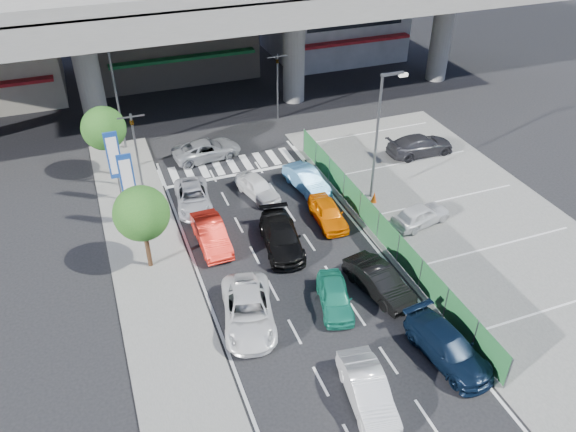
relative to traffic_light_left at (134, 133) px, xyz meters
name	(u,v)px	position (x,y,z in m)	size (l,w,h in m)	color
ground	(303,283)	(6.20, -12.00, -3.94)	(120.00, 120.00, 0.00)	black
parking_lot	(462,218)	(17.20, -10.00, -3.91)	(12.00, 28.00, 0.06)	#5D5D5A
sidewalk_left	(151,266)	(-0.80, -8.00, -3.88)	(4.00, 30.00, 0.12)	#5D5D5A
fence_run	(387,236)	(11.50, -11.00, -3.04)	(0.16, 22.00, 1.80)	#1D572B
expressway	(191,1)	(6.20, 10.00, 4.83)	(64.00, 14.00, 10.75)	slate
traffic_light_left	(134,133)	(0.00, 0.00, 0.00)	(1.60, 1.24, 5.20)	#595B60
traffic_light_right	(277,70)	(11.70, 7.00, 0.00)	(1.60, 1.24, 5.20)	#595B60
street_lamp_right	(380,127)	(13.37, -6.00, 0.83)	(1.65, 0.22, 8.00)	#595B60
street_lamp_left	(117,85)	(-0.13, 6.00, 0.83)	(1.65, 0.22, 8.00)	#595B60
signboard_near	(128,181)	(-1.00, -4.01, -0.87)	(0.80, 0.14, 4.70)	#595B60
signboard_far	(114,157)	(-1.40, -1.01, -0.87)	(0.80, 0.14, 4.70)	#595B60
tree_near	(142,214)	(-0.80, -8.00, -0.55)	(2.80, 2.80, 4.80)	#382314
tree_far	(104,129)	(-1.60, 2.50, -0.55)	(2.80, 2.80, 4.80)	#382314
hatch_white_back_mid	(368,391)	(5.93, -19.57, -3.26)	(1.43, 4.10, 1.35)	silver
minivan_navy_back	(448,347)	(10.22, -18.74, -3.27)	(1.86, 4.58, 1.33)	black
sedan_white_mid_left	(248,311)	(2.83, -13.64, -3.25)	(2.29, 4.97, 1.38)	silver
taxi_teal_mid	(335,297)	(7.01, -14.10, -3.32)	(1.45, 3.61, 1.23)	#1C8367
hatch_black_mid_right	(379,281)	(9.46, -13.92, -3.25)	(1.46, 4.19, 1.38)	black
taxi_orange_left	(211,234)	(2.69, -7.25, -3.25)	(1.46, 4.19, 1.38)	red
sedan_black_mid	(281,237)	(6.22, -8.81, -3.25)	(1.93, 4.76, 1.38)	black
taxi_orange_right	(328,213)	(9.57, -7.54, -3.30)	(1.51, 3.74, 1.27)	#EB6B00
wagon_silver_front_left	(193,198)	(2.61, -3.10, -3.33)	(2.02, 4.37, 1.22)	#B0B1B9
sedan_white_front_mid	(258,187)	(6.63, -3.36, -3.31)	(1.47, 3.66, 1.25)	white
kei_truck_front_right	(307,180)	(9.80, -3.69, -3.27)	(1.41, 4.03, 1.33)	#5197D2
crossing_wagon_silver	(207,150)	(4.86, 2.55, -3.28)	(2.17, 4.71, 1.31)	gray
parked_sedan_white	(421,215)	(14.46, -9.64, -3.24)	(1.49, 3.71, 1.26)	silver
parked_sedan_dgrey	(420,145)	(18.98, -2.26, -3.18)	(1.96, 4.83, 1.40)	#2A292D
traffic_cone	(374,197)	(13.07, -6.65, -3.52)	(0.37, 0.37, 0.71)	#DA4F0C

